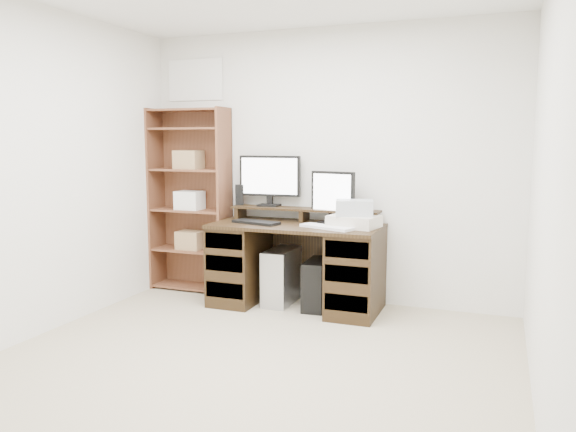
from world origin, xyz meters
The scene contains 14 objects.
room centered at (0.00, 0.00, 1.25)m, with size 3.54×4.04×2.54m.
desk centered at (-0.16, 1.64, 0.39)m, with size 1.50×0.70×0.75m.
riser_shelf centered at (-0.16, 1.85, 0.84)m, with size 1.40×0.22×0.12m.
monitor_wide centered at (-0.52, 1.91, 1.14)m, with size 0.60×0.16×0.47m.
monitor_small centered at (0.13, 1.80, 1.00)m, with size 0.42×0.20×0.46m.
speaker centered at (-0.83, 1.89, 0.97)m, with size 0.08×0.08×0.20m, color black.
keyboard_black centered at (-0.51, 1.54, 0.76)m, with size 0.45×0.15×0.02m, color black.
keyboard_white centered at (0.16, 1.51, 0.76)m, with size 0.48×0.14×0.02m, color white.
mouse centered at (0.46, 1.55, 0.77)m, with size 0.08×0.05×0.03m, color silver.
printer centered at (0.36, 1.65, 0.80)m, with size 0.40×0.30×0.10m, color beige.
basket centered at (0.36, 1.65, 0.92)m, with size 0.31×0.22×0.13m, color #A2A8AD.
tower_silver centered at (-0.32, 1.70, 0.25)m, with size 0.22×0.50×0.50m, color #AEAFB5.
tower_black centered at (0.04, 1.66, 0.22)m, with size 0.21×0.44×0.43m.
bookshelf centered at (-1.35, 1.86, 0.92)m, with size 0.80×0.30×1.80m.
Camera 1 is at (1.52, -2.98, 1.48)m, focal length 35.00 mm.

